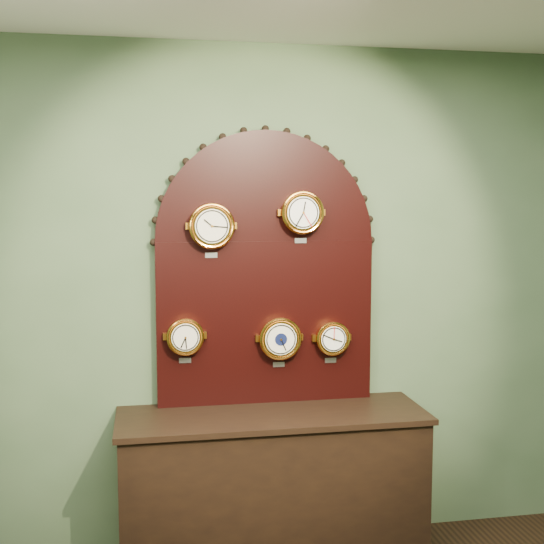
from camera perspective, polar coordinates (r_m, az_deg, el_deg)
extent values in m
plane|color=#4C6646|center=(3.91, -0.66, -2.25)|extent=(4.00, 0.00, 4.00)
cube|color=black|center=(3.93, 0.05, -17.40)|extent=(1.60, 0.50, 0.80)
cube|color=black|center=(3.88, -0.53, -4.10)|extent=(1.20, 0.06, 0.90)
cylinder|color=black|center=(3.83, -0.54, 2.54)|extent=(1.20, 0.06, 1.20)
cylinder|color=orange|center=(3.73, -4.97, 3.77)|extent=(0.23, 0.08, 0.23)
torus|color=orange|center=(3.70, -4.92, 3.75)|extent=(0.24, 0.02, 0.24)
cylinder|color=#F1E9CD|center=(3.69, -4.91, 3.75)|extent=(0.18, 0.01, 0.18)
cube|color=#B7B7BE|center=(3.76, -4.98, 1.38)|extent=(0.07, 0.01, 0.03)
cylinder|color=orange|center=(3.81, 2.44, 4.87)|extent=(0.22, 0.08, 0.22)
torus|color=orange|center=(3.77, 2.54, 4.86)|extent=(0.23, 0.02, 0.23)
cylinder|color=white|center=(3.77, 2.57, 4.85)|extent=(0.17, 0.01, 0.17)
cube|color=#B7B7BE|center=(3.84, 2.35, 2.58)|extent=(0.07, 0.01, 0.03)
cylinder|color=orange|center=(3.79, -7.11, -5.21)|extent=(0.19, 0.08, 0.19)
torus|color=orange|center=(3.76, -7.08, -5.30)|extent=(0.20, 0.02, 0.20)
cylinder|color=#F1E9CD|center=(3.75, -7.07, -5.32)|extent=(0.15, 0.01, 0.15)
cube|color=#B7B7BE|center=(3.84, -7.10, -7.17)|extent=(0.06, 0.01, 0.03)
cylinder|color=orange|center=(3.86, 0.62, -5.40)|extent=(0.22, 0.08, 0.22)
torus|color=orange|center=(3.83, 0.71, -5.49)|extent=(0.24, 0.02, 0.24)
cylinder|color=#F1E9CD|center=(3.82, 0.73, -5.51)|extent=(0.17, 0.01, 0.17)
cube|color=#B7B7BE|center=(3.91, 0.55, -7.55)|extent=(0.07, 0.01, 0.03)
cylinder|color=#0D143A|center=(3.82, 0.74, -5.52)|extent=(0.07, 0.00, 0.07)
cylinder|color=orange|center=(3.92, 4.90, -5.37)|extent=(0.18, 0.08, 0.18)
torus|color=orange|center=(3.89, 5.03, -5.46)|extent=(0.19, 0.02, 0.19)
cylinder|color=white|center=(3.89, 5.05, -5.48)|extent=(0.14, 0.01, 0.14)
cube|color=#B7B7BE|center=(3.97, 4.79, -7.18)|extent=(0.06, 0.01, 0.03)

